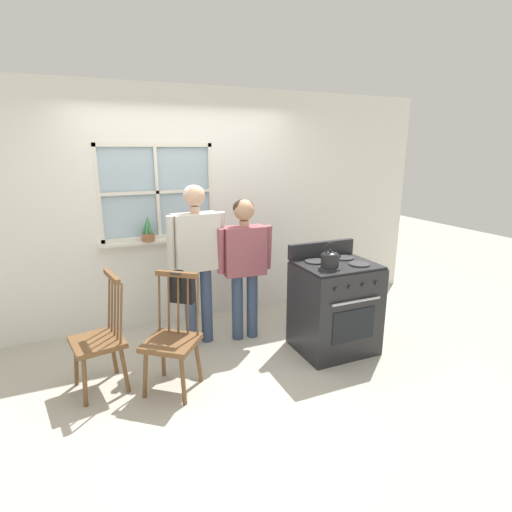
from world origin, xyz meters
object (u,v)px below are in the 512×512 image
person_teen_center (244,255)px  kettle (330,259)px  person_elderly_left (196,250)px  potted_plant (148,233)px  chair_near_wall (100,340)px  handbag (182,287)px  stove (334,306)px  chair_by_window (172,340)px

person_teen_center → kettle: (0.57, -0.73, 0.08)m
person_elderly_left → potted_plant: person_elderly_left is taller
chair_near_wall → handbag: size_ratio=3.32×
stove → chair_near_wall: bearing=175.2°
chair_by_window → person_teen_center: size_ratio=0.67×
kettle → handbag: (-1.36, 0.26, -0.18)m
person_elderly_left → kettle: (1.06, -0.81, -0.01)m
chair_near_wall → kettle: 2.16m
chair_near_wall → person_teen_center: (1.49, 0.41, 0.49)m
chair_by_window → chair_near_wall: bearing=-165.4°
chair_near_wall → handbag: bearing=74.3°
kettle → handbag: kettle is taller
chair_by_window → kettle: 1.61m
stove → potted_plant: 2.18m
stove → handbag: stove is taller
person_elderly_left → stove: 1.52m
chair_by_window → person_teen_center: 1.24m
person_teen_center → kettle: bearing=-47.7°
stove → potted_plant: bearing=140.7°
handbag → chair_by_window: bearing=-128.0°
person_teen_center → chair_near_wall: bearing=-160.3°
stove → potted_plant: potted_plant is taller
chair_by_window → person_elderly_left: person_elderly_left is taller
person_teen_center → handbag: bearing=-144.7°
stove → kettle: (-0.17, -0.13, 0.55)m
person_teen_center → potted_plant: (-0.87, 0.72, 0.17)m
person_teen_center → handbag: (-0.78, -0.47, -0.09)m
chair_near_wall → potted_plant: 1.45m
chair_by_window → stove: 1.67m
handbag → stove: bearing=-4.8°
person_elderly_left → stove: person_elderly_left is taller
kettle → potted_plant: size_ratio=0.84×
stove → person_teen_center: bearing=141.2°
chair_near_wall → stove: size_ratio=0.94×
potted_plant → handbag: potted_plant is taller
potted_plant → handbag: 1.23m
person_elderly_left → stove: (1.24, -0.68, -0.56)m
person_teen_center → stove: bearing=-34.6°
chair_near_wall → person_elderly_left: 1.25m
person_elderly_left → stove: bearing=-33.7°
person_teen_center → potted_plant: bearing=144.4°
chair_near_wall → stove: bearing=74.4°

